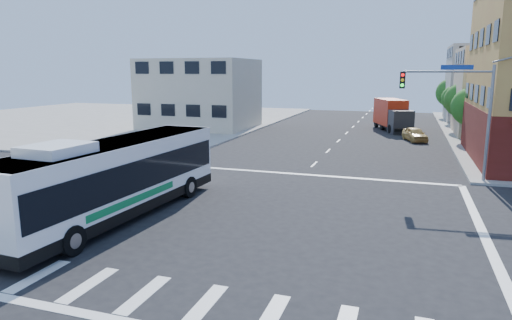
% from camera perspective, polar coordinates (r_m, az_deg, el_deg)
% --- Properties ---
extents(ground, '(120.00, 120.00, 0.00)m').
position_cam_1_polar(ground, '(21.05, 0.26, -7.29)').
color(ground, black).
rests_on(ground, ground).
extents(sidewalk_nw, '(50.00, 50.00, 0.15)m').
position_cam_1_polar(sidewalk_nw, '(68.25, -18.90, 4.93)').
color(sidewalk_nw, gray).
rests_on(sidewalk_nw, ground).
extents(building_east_far, '(12.06, 10.06, 10.00)m').
position_cam_1_polar(building_east_far, '(67.85, 27.88, 8.40)').
color(building_east_far, '#9D9C98').
rests_on(building_east_far, ground).
extents(building_west, '(12.06, 10.06, 8.00)m').
position_cam_1_polar(building_west, '(54.27, -7.02, 8.19)').
color(building_west, beige).
rests_on(building_west, ground).
extents(signal_mast_ne, '(7.91, 1.13, 8.07)m').
position_cam_1_polar(signal_mast_ne, '(29.79, 24.08, 6.93)').
color(signal_mast_ne, gray).
rests_on(signal_mast_ne, ground).
extents(street_tree_a, '(3.60, 3.60, 5.53)m').
position_cam_1_polar(street_tree_a, '(47.35, 25.45, 6.30)').
color(street_tree_a, '#3B2515').
rests_on(street_tree_a, ground).
extents(street_tree_b, '(3.80, 3.80, 5.79)m').
position_cam_1_polar(street_tree_b, '(55.28, 24.50, 7.07)').
color(street_tree_b, '#3B2515').
rests_on(street_tree_b, ground).
extents(street_tree_c, '(3.40, 3.40, 5.29)m').
position_cam_1_polar(street_tree_c, '(63.25, 23.77, 7.24)').
color(street_tree_c, '#3B2515').
rests_on(street_tree_c, ground).
extents(street_tree_d, '(4.00, 4.00, 6.03)m').
position_cam_1_polar(street_tree_d, '(71.19, 23.24, 7.94)').
color(street_tree_d, '#3B2515').
rests_on(street_tree_d, ground).
extents(transit_bus, '(3.58, 13.31, 3.90)m').
position_cam_1_polar(transit_bus, '(21.58, -17.14, -2.08)').
color(transit_bus, black).
rests_on(transit_bus, ground).
extents(box_truck, '(4.77, 8.05, 3.49)m').
position_cam_1_polar(box_truck, '(54.16, 16.70, 5.35)').
color(box_truck, '#25252A').
rests_on(box_truck, ground).
extents(parked_car, '(2.72, 4.18, 1.32)m').
position_cam_1_polar(parked_car, '(46.59, 19.24, 3.06)').
color(parked_car, tan).
rests_on(parked_car, ground).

